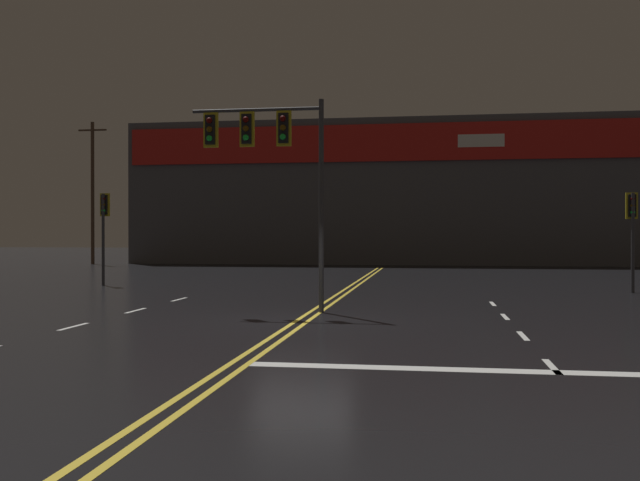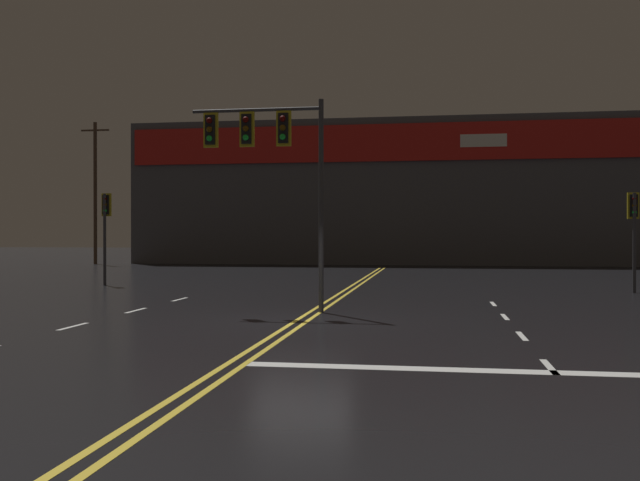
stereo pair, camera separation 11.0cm
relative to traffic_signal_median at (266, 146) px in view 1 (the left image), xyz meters
The scene contains 7 objects.
ground_plane 5.31m from the traffic_signal_median, 56.69° to the right, with size 200.00×200.00×0.00m, color black.
road_markings 6.20m from the traffic_signal_median, 53.76° to the right, with size 15.25×60.00×0.01m.
traffic_signal_median is the anchor object (origin of this frame).
traffic_signal_corner_northwest 13.26m from the traffic_signal_median, 134.91° to the left, with size 0.42×0.36×3.97m.
traffic_signal_corner_northeast 14.91m from the traffic_signal_median, 35.19° to the left, with size 0.42×0.36×3.76m.
building_backdrop 36.62m from the traffic_signal_median, 87.81° to the left, with size 38.76×10.23×10.65m.
utility_pole_row 30.67m from the traffic_signal_median, 84.68° to the left, with size 44.88×0.26×12.69m.
Camera 1 is at (3.12, -17.47, 2.15)m, focal length 40.00 mm.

